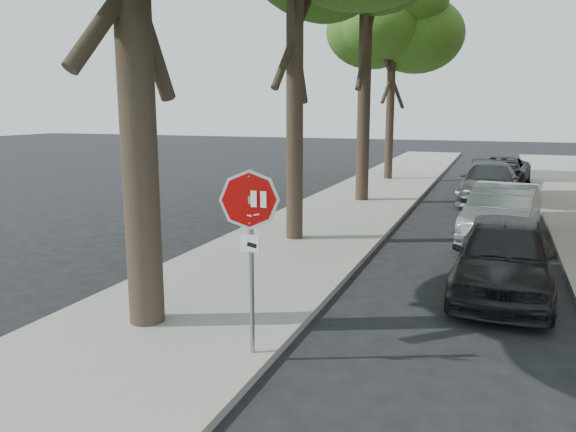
{
  "coord_description": "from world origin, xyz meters",
  "views": [
    {
      "loc": [
        2.39,
        -6.82,
        3.52
      ],
      "look_at": [
        -0.31,
        0.38,
        2.05
      ],
      "focal_mm": 35.0,
      "sensor_mm": 36.0,
      "label": 1
    }
  ],
  "objects_px": {
    "tree_far": "(393,30)",
    "car_a": "(503,256)",
    "car_c": "(489,183)",
    "stop_sign": "(250,227)",
    "car_d": "(502,171)",
    "car_b": "(502,213)"
  },
  "relations": [
    {
      "from": "car_a",
      "to": "tree_far",
      "type": "bearing_deg",
      "value": 109.29
    },
    {
      "from": "car_b",
      "to": "car_d",
      "type": "bearing_deg",
      "value": 97.38
    },
    {
      "from": "stop_sign",
      "to": "car_a",
      "type": "xyz_separation_m",
      "value": [
        3.3,
        4.37,
        -1.19
      ]
    },
    {
      "from": "car_a",
      "to": "car_c",
      "type": "distance_m",
      "value": 11.46
    },
    {
      "from": "stop_sign",
      "to": "tree_far",
      "type": "relative_size",
      "value": 0.28
    },
    {
      "from": "stop_sign",
      "to": "tree_far",
      "type": "height_order",
      "value": "tree_far"
    },
    {
      "from": "stop_sign",
      "to": "car_d",
      "type": "height_order",
      "value": "stop_sign"
    },
    {
      "from": "car_a",
      "to": "car_b",
      "type": "bearing_deg",
      "value": 91.68
    },
    {
      "from": "car_d",
      "to": "car_a",
      "type": "bearing_deg",
      "value": -83.74
    },
    {
      "from": "car_b",
      "to": "car_c",
      "type": "xyz_separation_m",
      "value": [
        -0.45,
        6.64,
        -0.01
      ]
    },
    {
      "from": "car_c",
      "to": "car_a",
      "type": "bearing_deg",
      "value": -85.31
    },
    {
      "from": "tree_far",
      "to": "car_b",
      "type": "relative_size",
      "value": 2.03
    },
    {
      "from": "car_b",
      "to": "car_d",
      "type": "relative_size",
      "value": 0.95
    },
    {
      "from": "car_b",
      "to": "car_c",
      "type": "bearing_deg",
      "value": 101.29
    },
    {
      "from": "car_a",
      "to": "car_d",
      "type": "xyz_separation_m",
      "value": [
        0.0,
        16.75,
        -0.08
      ]
    },
    {
      "from": "stop_sign",
      "to": "car_b",
      "type": "distance_m",
      "value": 9.83
    },
    {
      "from": "car_d",
      "to": "tree_far",
      "type": "bearing_deg",
      "value": -173.85
    },
    {
      "from": "tree_far",
      "to": "car_a",
      "type": "distance_m",
      "value": 18.74
    },
    {
      "from": "tree_far",
      "to": "car_a",
      "type": "relative_size",
      "value": 2.11
    },
    {
      "from": "tree_far",
      "to": "car_b",
      "type": "bearing_deg",
      "value": -66.0
    },
    {
      "from": "tree_far",
      "to": "car_a",
      "type": "height_order",
      "value": "tree_far"
    },
    {
      "from": "tree_far",
      "to": "car_c",
      "type": "height_order",
      "value": "tree_far"
    }
  ]
}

